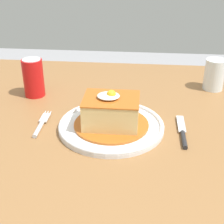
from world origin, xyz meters
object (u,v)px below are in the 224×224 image
object	(u,v)px
fork	(41,125)
soda_can	(33,78)
main_plate	(111,126)
knife	(183,135)
drinking_glass	(214,77)

from	to	relation	value
fork	soda_can	size ratio (longest dim) A/B	1.14
main_plate	soda_can	xyz separation A→B (m)	(-0.27, 0.19, 0.05)
knife	drinking_glass	xyz separation A→B (m)	(0.13, 0.33, 0.04)
main_plate	soda_can	size ratio (longest dim) A/B	2.31
main_plate	knife	xyz separation A→B (m)	(0.19, -0.03, -0.00)
knife	soda_can	world-z (taller)	soda_can
main_plate	drinking_glass	bearing A→B (deg)	43.27
knife	drinking_glass	world-z (taller)	drinking_glass
soda_can	drinking_glass	distance (m)	0.60
fork	drinking_glass	distance (m)	0.60
main_plate	fork	bearing A→B (deg)	-176.42
fork	knife	distance (m)	0.38
drinking_glass	main_plate	bearing A→B (deg)	-136.73
main_plate	knife	bearing A→B (deg)	-7.57
fork	knife	size ratio (longest dim) A/B	0.86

